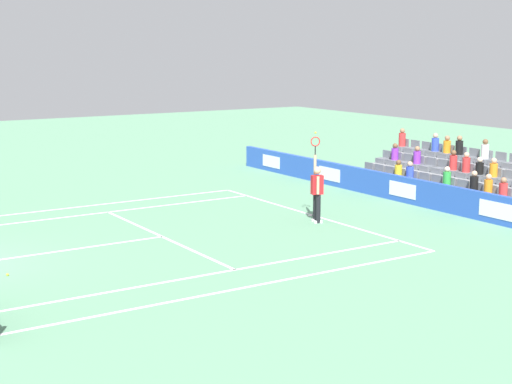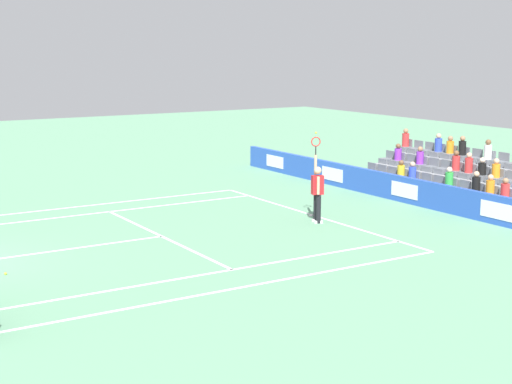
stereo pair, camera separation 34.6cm
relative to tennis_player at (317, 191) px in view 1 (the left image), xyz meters
The scene contains 12 objects.
line_baseline 1.41m from the tennis_player, 30.05° to the right, with size 10.97×0.10×0.01m, color white.
line_service 5.16m from the tennis_player, 80.04° to the left, with size 8.23×0.10×0.01m, color white.
line_centre_service 8.29m from the tennis_player, 83.90° to the left, with size 0.10×6.40×0.01m, color white.
line_singles_sideline_left 7.45m from the tennis_player, 47.46° to the left, with size 0.10×11.89×0.01m, color white.
line_singles_sideline_right 6.41m from the tennis_player, 120.78° to the left, with size 0.10×11.89×0.01m, color white.
line_doubles_sideline_left 8.43m from the tennis_player, 40.54° to the left, with size 0.10×11.89×0.01m, color white.
line_doubles_sideline_right 7.20m from the tennis_player, 130.29° to the left, with size 0.10×11.89×0.01m, color white.
line_centre_mark 1.38m from the tennis_player, 24.90° to the right, with size 0.10×0.20×0.01m, color white.
sponsor_barrier 4.70m from the tennis_player, 79.19° to the right, with size 20.98×0.22×0.92m.
tennis_player is the anchor object (origin of this frame).
stadium_stand 6.96m from the tennis_player, 82.85° to the right, with size 7.44×2.85×2.20m.
loose_tennis_ball 9.96m from the tennis_player, 94.15° to the left, with size 0.07×0.07×0.07m, color #D1E533.
Camera 1 is at (-20.08, 3.23, 5.41)m, focal length 54.60 mm.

